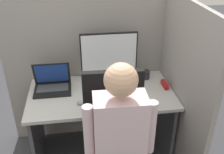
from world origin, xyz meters
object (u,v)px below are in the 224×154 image
Objects in this scene: office_chair at (116,148)px; person at (122,145)px; carrot_toy at (111,107)px; coffee_mug at (145,75)px; laptop at (52,85)px; monitor at (109,54)px; stapler at (165,85)px; paper_box at (109,80)px.

person is (0.01, -0.18, 0.20)m from office_chair.
office_chair is at bearing 91.71° from person.
person reaches higher than carrot_toy.
person is 1.04m from coffee_mug.
laptop reaches higher than carrot_toy.
coffee_mug is at bearing 62.07° from office_chair.
carrot_toy is at bearing -95.40° from monitor.
stapler is (0.51, -0.14, -0.28)m from monitor.
paper_box is at bearing 86.45° from office_chair.
coffee_mug is (-0.14, 0.18, 0.02)m from stapler.
paper_box is at bearing -90.00° from monitor.
paper_box is 0.52m from stapler.
person reaches higher than coffee_mug.
laptop is 0.25× the size of person.
laptop is at bearing -175.59° from monitor.
monitor is 0.45× the size of office_chair.
laptop is (-0.53, -0.04, -0.25)m from monitor.
person reaches higher than office_chair.
carrot_toy reaches higher than stapler.
coffee_mug is (0.40, 0.46, 0.02)m from carrot_toy.
paper_box is 0.75m from office_chair.
person is (0.00, -0.49, 0.04)m from carrot_toy.
laptop is 0.62m from carrot_toy.
office_chair is 0.27m from person.
coffee_mug is (0.40, 0.95, -0.02)m from person.
monitor is at bearing 86.47° from office_chair.
stapler is 0.10× the size of person.
stapler is 0.82m from office_chair.
laptop is at bearing -174.80° from coffee_mug.
monitor is 3.85× the size of stapler.
carrot_toy is 0.49m from person.
coffee_mug reaches higher than carrot_toy.
paper_box is 0.94× the size of laptop.
carrot_toy is at bearing -131.10° from coffee_mug.
office_chair is (-0.55, -0.59, -0.15)m from stapler.
coffee_mug reaches higher than stapler.
person is (-0.04, -0.91, 0.03)m from paper_box.
monitor is 0.51m from carrot_toy.
carrot_toy is at bearing -37.97° from laptop.
office_chair reaches higher than coffee_mug.
paper_box is 0.23× the size of person.
person is at bearing -92.50° from monitor.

